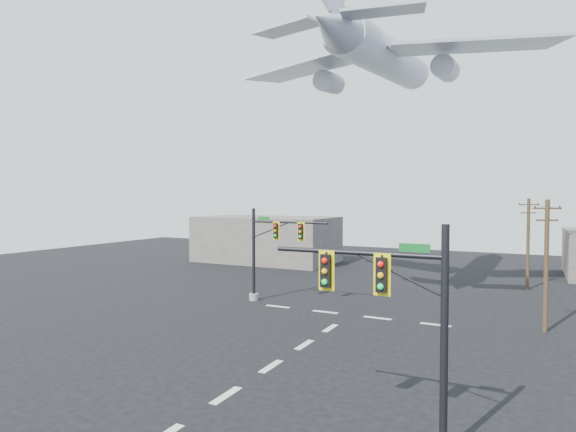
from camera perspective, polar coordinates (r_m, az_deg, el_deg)
The scene contains 9 objects.
ground at distance 25.42m, azimuth -2.03°, elevation -17.40°, with size 120.00×120.00×0.00m, color black.
lane_markings at distance 29.97m, azimuth 3.06°, elevation -14.32°, with size 14.00×21.20×0.01m.
signal_mast_near at distance 17.24m, azimuth 13.59°, elevation -12.84°, with size 6.56×0.84×7.65m.
signal_mast_far at distance 39.30m, azimuth -2.35°, elevation -4.30°, with size 7.01×0.84×7.67m.
utility_pole_a at distance 34.56m, azimuth 28.28°, elevation -4.93°, with size 1.61×0.71×8.41m.
utility_pole_b at distance 49.67m, azimuth 26.57°, elevation -2.78°, with size 1.71×0.40×8.47m.
power_lines at distance 41.91m, azimuth 27.35°, elevation 0.98°, with size 2.65×15.21×0.03m.
airliner at distance 45.50m, azimuth 11.44°, elevation 17.87°, with size 29.15×30.53×7.94m.
building_left at distance 64.50m, azimuth -2.57°, elevation -2.76°, with size 18.00×10.00×6.00m, color slate.
Camera 1 is at (11.59, -20.97, 8.50)m, focal length 30.00 mm.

